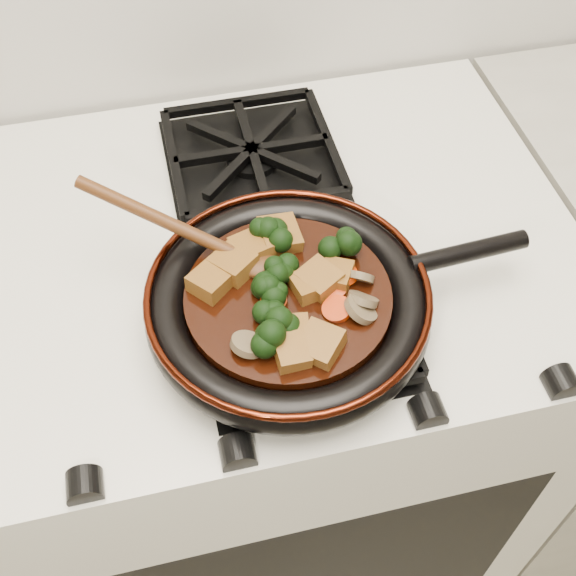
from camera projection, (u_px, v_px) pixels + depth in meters
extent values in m
cube|color=silver|center=(278.00, 411.00, 1.26)|extent=(0.76, 0.60, 0.90)
cylinder|color=black|center=(288.00, 309.00, 0.79)|extent=(0.28, 0.28, 0.01)
torus|color=black|center=(288.00, 304.00, 0.79)|extent=(0.31, 0.31, 0.04)
torus|color=#3F1309|center=(288.00, 292.00, 0.77)|extent=(0.31, 0.31, 0.01)
cylinder|color=black|center=(468.00, 252.00, 0.81)|extent=(0.14, 0.03, 0.02)
cylinder|color=black|center=(288.00, 300.00, 0.78)|extent=(0.22, 0.22, 0.02)
cube|color=brown|center=(234.00, 264.00, 0.79)|extent=(0.06, 0.06, 0.03)
cube|color=brown|center=(292.00, 353.00, 0.72)|extent=(0.04, 0.04, 0.02)
cube|color=brown|center=(211.00, 281.00, 0.77)|extent=(0.06, 0.06, 0.03)
cube|color=brown|center=(320.00, 345.00, 0.72)|extent=(0.06, 0.06, 0.03)
cube|color=brown|center=(279.00, 236.00, 0.81)|extent=(0.05, 0.05, 0.03)
cube|color=brown|center=(336.00, 276.00, 0.78)|extent=(0.05, 0.05, 0.02)
cube|color=brown|center=(252.00, 249.00, 0.80)|extent=(0.05, 0.05, 0.03)
cube|color=brown|center=(311.00, 285.00, 0.77)|extent=(0.05, 0.05, 0.02)
cube|color=brown|center=(320.00, 280.00, 0.77)|extent=(0.06, 0.05, 0.03)
cube|color=brown|center=(292.00, 331.00, 0.73)|extent=(0.04, 0.04, 0.02)
cylinder|color=#C32D05|center=(337.00, 309.00, 0.75)|extent=(0.03, 0.03, 0.02)
cylinder|color=#C32D05|center=(334.00, 288.00, 0.77)|extent=(0.03, 0.03, 0.02)
cylinder|color=#C32D05|center=(316.00, 278.00, 0.78)|extent=(0.03, 0.03, 0.02)
cylinder|color=#C32D05|center=(274.00, 300.00, 0.76)|extent=(0.03, 0.03, 0.02)
cylinder|color=#C32D05|center=(343.00, 276.00, 0.78)|extent=(0.03, 0.03, 0.02)
cylinder|color=brown|center=(360.00, 277.00, 0.78)|extent=(0.04, 0.04, 0.03)
cylinder|color=brown|center=(361.00, 309.00, 0.75)|extent=(0.04, 0.04, 0.03)
cylinder|color=brown|center=(248.00, 344.00, 0.72)|extent=(0.05, 0.05, 0.02)
cylinder|color=brown|center=(219.00, 271.00, 0.78)|extent=(0.04, 0.04, 0.02)
cylinder|color=brown|center=(363.00, 299.00, 0.76)|extent=(0.05, 0.04, 0.03)
ellipsoid|color=#4E2910|center=(256.00, 263.00, 0.79)|extent=(0.07, 0.06, 0.02)
cylinder|color=#4E2910|center=(167.00, 222.00, 0.79)|extent=(0.02, 0.02, 0.21)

